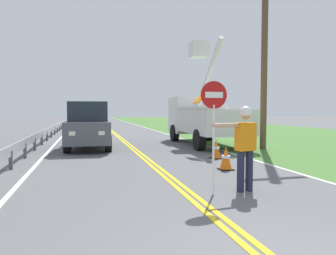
# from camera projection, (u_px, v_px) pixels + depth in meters

# --- Properties ---
(grass_verge_right) EXTENTS (16.00, 110.00, 0.01)m
(grass_verge_right) POSITION_uv_depth(u_px,v_px,m) (267.00, 132.00, 25.21)
(grass_verge_right) COLOR #477533
(grass_verge_right) RESTS_ON ground
(centerline_yellow_left) EXTENTS (0.11, 110.00, 0.01)m
(centerline_yellow_left) POSITION_uv_depth(u_px,v_px,m) (116.00, 135.00, 22.35)
(centerline_yellow_left) COLOR yellow
(centerline_yellow_left) RESTS_ON ground
(centerline_yellow_right) EXTENTS (0.11, 110.00, 0.01)m
(centerline_yellow_right) POSITION_uv_depth(u_px,v_px,m) (118.00, 135.00, 22.39)
(centerline_yellow_right) COLOR yellow
(centerline_yellow_right) RESTS_ON ground
(edge_line_right) EXTENTS (0.12, 110.00, 0.01)m
(edge_line_right) POSITION_uv_depth(u_px,v_px,m) (167.00, 134.00, 23.25)
(edge_line_right) COLOR silver
(edge_line_right) RESTS_ON ground
(edge_line_left) EXTENTS (0.12, 110.00, 0.01)m
(edge_line_left) POSITION_uv_depth(u_px,v_px,m) (62.00, 136.00, 21.49)
(edge_line_left) COLOR silver
(edge_line_left) RESTS_ON ground
(flagger_worker) EXTENTS (1.08, 0.31, 1.83)m
(flagger_worker) POSITION_uv_depth(u_px,v_px,m) (245.00, 143.00, 6.92)
(flagger_worker) COLOR #1E2338
(flagger_worker) RESTS_ON ground
(stop_sign_paddle) EXTENTS (0.56, 0.04, 2.33)m
(stop_sign_paddle) POSITION_uv_depth(u_px,v_px,m) (214.00, 112.00, 6.59)
(stop_sign_paddle) COLOR silver
(stop_sign_paddle) RESTS_ON ground
(utility_bucket_truck) EXTENTS (2.75, 6.84, 5.31)m
(utility_bucket_truck) POSITION_uv_depth(u_px,v_px,m) (202.00, 117.00, 16.67)
(utility_bucket_truck) COLOR silver
(utility_bucket_truck) RESTS_ON ground
(oncoming_suv_nearest) EXTENTS (2.07, 4.67, 2.10)m
(oncoming_suv_nearest) POSITION_uv_depth(u_px,v_px,m) (89.00, 125.00, 14.69)
(oncoming_suv_nearest) COLOR #4C5156
(oncoming_suv_nearest) RESTS_ON ground
(utility_pole_near) EXTENTS (1.80, 0.28, 8.88)m
(utility_pole_near) POSITION_uv_depth(u_px,v_px,m) (264.00, 45.00, 14.31)
(utility_pole_near) COLOR brown
(utility_pole_near) RESTS_ON ground
(traffic_cone_lead) EXTENTS (0.40, 0.40, 0.70)m
(traffic_cone_lead) POSITION_uv_depth(u_px,v_px,m) (226.00, 158.00, 9.45)
(traffic_cone_lead) COLOR orange
(traffic_cone_lead) RESTS_ON ground
(traffic_cone_mid) EXTENTS (0.40, 0.40, 0.70)m
(traffic_cone_mid) POSITION_uv_depth(u_px,v_px,m) (216.00, 149.00, 11.64)
(traffic_cone_mid) COLOR orange
(traffic_cone_mid) RESTS_ON ground
(guardrail_left_shoulder) EXTENTS (0.10, 32.00, 0.71)m
(guardrail_left_shoulder) POSITION_uv_depth(u_px,v_px,m) (44.00, 133.00, 17.23)
(guardrail_left_shoulder) COLOR #9EA0A3
(guardrail_left_shoulder) RESTS_ON ground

